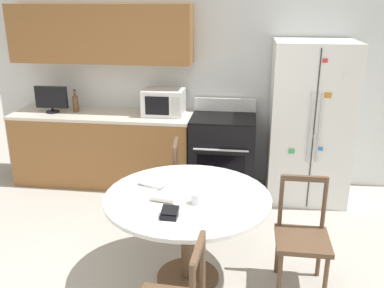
# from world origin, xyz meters

# --- Properties ---
(back_wall) EXTENTS (5.20, 0.44, 2.60)m
(back_wall) POSITION_xyz_m (-0.30, 2.59, 1.45)
(back_wall) COLOR silver
(back_wall) RESTS_ON ground_plane
(kitchen_counter) EXTENTS (2.22, 0.64, 0.90)m
(kitchen_counter) POSITION_xyz_m (-1.10, 2.29, 0.45)
(kitchen_counter) COLOR #936033
(kitchen_counter) RESTS_ON ground_plane
(refrigerator) EXTENTS (0.88, 0.77, 1.81)m
(refrigerator) POSITION_xyz_m (1.37, 2.21, 0.91)
(refrigerator) COLOR white
(refrigerator) RESTS_ON ground_plane
(oven_range) EXTENTS (0.76, 0.68, 1.08)m
(oven_range) POSITION_xyz_m (0.39, 2.26, 0.47)
(oven_range) COLOR black
(oven_range) RESTS_ON ground_plane
(microwave) EXTENTS (0.49, 0.36, 0.31)m
(microwave) POSITION_xyz_m (-0.33, 2.33, 1.06)
(microwave) COLOR white
(microwave) RESTS_ON kitchen_counter
(countertop_tv) EXTENTS (0.40, 0.16, 0.33)m
(countertop_tv) POSITION_xyz_m (-1.72, 2.26, 1.08)
(countertop_tv) COLOR black
(countertop_tv) RESTS_ON kitchen_counter
(counter_bottle) EXTENTS (0.07, 0.07, 0.28)m
(counter_bottle) POSITION_xyz_m (-1.45, 2.35, 1.01)
(counter_bottle) COLOR brown
(counter_bottle) RESTS_ON kitchen_counter
(dining_table) EXTENTS (1.32, 1.32, 0.77)m
(dining_table) POSITION_xyz_m (0.23, 0.43, 0.64)
(dining_table) COLOR white
(dining_table) RESTS_ON ground_plane
(dining_chair_right) EXTENTS (0.42, 0.42, 0.90)m
(dining_chair_right) POSITION_xyz_m (1.15, 0.47, 0.43)
(dining_chair_right) COLOR brown
(dining_chair_right) RESTS_ON ground_plane
(dining_chair_far) EXTENTS (0.46, 0.46, 0.90)m
(dining_chair_far) POSITION_xyz_m (0.14, 1.34, 0.43)
(dining_chair_far) COLOR brown
(dining_chair_far) RESTS_ON ground_plane
(candle_glass) EXTENTS (0.09, 0.09, 0.08)m
(candle_glass) POSITION_xyz_m (0.32, 0.31, 0.80)
(candle_glass) COLOR silver
(candle_glass) RESTS_ON dining_table
(folded_napkin) EXTENTS (0.19, 0.09, 0.05)m
(folded_napkin) POSITION_xyz_m (0.06, 0.30, 0.79)
(folded_napkin) COLOR silver
(folded_napkin) RESTS_ON dining_table
(wallet) EXTENTS (0.13, 0.13, 0.07)m
(wallet) POSITION_xyz_m (0.16, 0.07, 0.79)
(wallet) COLOR black
(wallet) RESTS_ON dining_table
(mail_stack) EXTENTS (0.34, 0.37, 0.02)m
(mail_stack) POSITION_xyz_m (-0.04, 0.67, 0.78)
(mail_stack) COLOR white
(mail_stack) RESTS_ON dining_table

